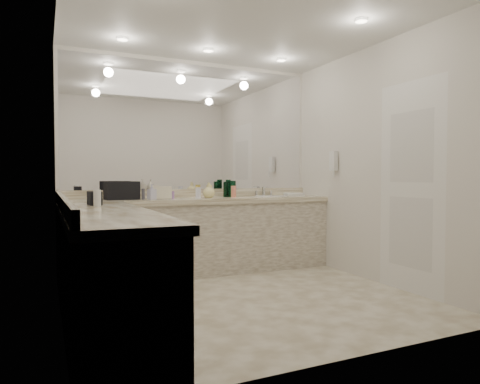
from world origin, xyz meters
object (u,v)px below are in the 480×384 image
cream_cosmetic_case (160,193)px  soap_bottle_c (209,190)px  wall_phone (334,161)px  black_toiletry_bag (122,190)px  soap_bottle_b (152,192)px  hand_towel (294,194)px  sink (271,197)px  soap_bottle_a (151,189)px

cream_cosmetic_case → soap_bottle_c: (0.59, -0.03, 0.02)m
wall_phone → cream_cosmetic_case: bearing=166.6°
black_toiletry_bag → soap_bottle_c: size_ratio=1.92×
cream_cosmetic_case → wall_phone: bearing=-10.1°
soap_bottle_b → soap_bottle_c: (0.70, 0.06, 0.01)m
cream_cosmetic_case → hand_towel: 1.82m
sink → hand_towel: 0.36m
sink → wall_phone: 0.91m
cream_cosmetic_case → soap_bottle_a: soap_bottle_a is taller
hand_towel → soap_bottle_c: soap_bottle_c is taller
sink → soap_bottle_c: size_ratio=2.37×
wall_phone → soap_bottle_b: wall_phone is taller
soap_bottle_c → hand_towel: bearing=3.2°
sink → wall_phone: wall_phone is taller
sink → soap_bottle_b: bearing=-176.6°
soap_bottle_a → black_toiletry_bag: bearing=-174.9°
black_toiletry_bag → cream_cosmetic_case: bearing=-7.1°
wall_phone → soap_bottle_c: wall_phone is taller
black_toiletry_bag → hand_towel: 2.24m
sink → soap_bottle_c: 0.88m
cream_cosmetic_case → soap_bottle_a: size_ratio=1.08×
sink → hand_towel: hand_towel is taller
soap_bottle_a → soap_bottle_b: (-0.03, -0.17, -0.03)m
sink → hand_towel: (0.36, 0.03, 0.02)m
black_toiletry_bag → sink: bearing=-1.3°
wall_phone → black_toiletry_bag: 2.56m
sink → soap_bottle_c: bearing=-177.5°
soap_bottle_b → hand_towel: bearing=3.7°
sink → black_toiletry_bag: 1.88m
soap_bottle_b → soap_bottle_a: bearing=81.2°
sink → black_toiletry_bag: bearing=178.7°
wall_phone → soap_bottle_c: 1.59m
cream_cosmetic_case → sink: bearing=3.6°
cream_cosmetic_case → soap_bottle_b: bearing=-140.1°
wall_phone → cream_cosmetic_case: 2.15m
soap_bottle_b → soap_bottle_c: bearing=4.5°
sink → soap_bottle_a: size_ratio=1.95×
hand_towel → soap_bottle_a: 1.91m
black_toiletry_bag → cream_cosmetic_case: size_ratio=1.46×
wall_phone → soap_bottle_b: bearing=169.4°
cream_cosmetic_case → soap_bottle_c: size_ratio=1.31×
soap_bottle_b → soap_bottle_c: size_ratio=0.93×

